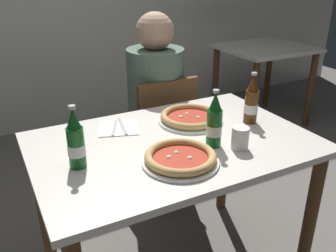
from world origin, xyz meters
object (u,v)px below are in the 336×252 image
Objects in this scene: pizza_marinara_far at (180,158)px; paper_cup at (240,138)px; pizza_margherita_near at (190,117)px; dining_table_main at (173,164)px; chair_behind_table at (160,133)px; beer_bottle_left at (251,102)px; napkin_with_cutlery at (119,128)px; dining_table_background at (264,63)px; beer_bottle_center at (76,142)px; beer_bottle_right at (214,123)px; diner_seated at (156,115)px.

paper_cup is at bearing -1.64° from pizza_marinara_far.
dining_table_main is at bearing -139.52° from pizza_margherita_near.
pizza_marinara_far is (-0.30, -0.79, 0.29)m from chair_behind_table.
napkin_with_cutlery is at bearing 159.07° from beer_bottle_left.
dining_table_background is at bearing 46.30° from beer_bottle_left.
pizza_margherita_near is 1.27× the size of beer_bottle_center.
paper_cup is at bearing 87.04° from chair_behind_table.
beer_bottle_left is at bearing -28.97° from pizza_margherita_near.
dining_table_background is (1.45, 0.72, 0.11)m from chair_behind_table.
beer_bottle_left is 0.30m from paper_cup.
dining_table_main is 0.33m from paper_cup.
beer_bottle_right is 2.60× the size of paper_cup.
dining_table_background is 2.52m from beer_bottle_center.
diner_seated reaches higher than beer_bottle_right.
beer_bottle_center is at bearing -133.74° from diner_seated.
beer_bottle_right is (0.20, 0.06, 0.08)m from pizza_marinara_far.
chair_behind_table is 0.55m from pizza_margherita_near.
beer_bottle_center reaches higher than pizza_margherita_near.
beer_bottle_left and beer_bottle_center have the same top height.
chair_behind_table is at bearing 82.32° from pizza_margherita_near.
napkin_with_cutlery is (-0.29, 0.35, -0.10)m from beer_bottle_right.
pizza_marinara_far is (-0.24, -0.33, 0.00)m from pizza_margherita_near.
dining_table_main is 0.99× the size of diner_seated.
beer_bottle_right is 0.47m from napkin_with_cutlery.
paper_cup is (0.21, -0.19, 0.16)m from dining_table_main.
pizza_margherita_near is (0.17, 0.15, 0.14)m from dining_table_main.
pizza_margherita_near reaches higher than napkin_with_cutlery.
diner_seated is at bearing 70.32° from pizza_marinara_far.
pizza_marinara_far is 0.53m from beer_bottle_left.
napkin_with_cutlery is (0.26, 0.26, -0.10)m from beer_bottle_center.
diner_seated is at bearing 46.97° from napkin_with_cutlery.
beer_bottle_center is 0.38m from napkin_with_cutlery.
dining_table_background is 2.13m from paper_cup.
dining_table_main is 0.28m from beer_bottle_right.
pizza_marinara_far is 3.17× the size of paper_cup.
pizza_marinara_far is 0.40m from beer_bottle_center.
pizza_marinara_far is at bearing -126.12° from pizza_margherita_near.
beer_bottle_center is 1.08× the size of napkin_with_cutlery.
dining_table_background is (1.45, 0.67, 0.01)m from diner_seated.
dining_table_main is 5.23× the size of napkin_with_cutlery.
dining_table_background is at bearing 45.80° from paper_cup.
dining_table_main is at bearing -178.87° from beer_bottle_left.
pizza_margherita_near is 3.31× the size of paper_cup.
dining_table_background is 1.93m from pizza_margherita_near.
beer_bottle_center is at bearing 42.84° from chair_behind_table.
pizza_marinara_far is 1.22× the size of beer_bottle_left.
chair_behind_table is 1.06× the size of dining_table_background.
beer_bottle_right is (-0.04, -0.26, 0.08)m from pizza_margherita_near.
diner_seated is (-0.00, 0.05, 0.10)m from chair_behind_table.
beer_bottle_left is (-1.26, -1.32, 0.26)m from dining_table_background.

